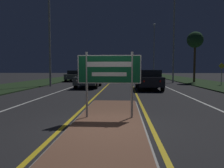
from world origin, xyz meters
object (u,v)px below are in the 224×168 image
(streetlight_right_near, at_px, (174,20))
(car_receding_0, at_px, (149,79))
(highway_sign, at_px, (109,72))
(car_receding_1, at_px, (141,76))
(car_approaching_1, at_px, (75,76))
(warning_sign, at_px, (222,72))
(car_approaching_0, at_px, (89,79))
(streetlight_left_near, at_px, (49,14))
(car_receding_2, at_px, (137,73))
(streetlight_right_far, at_px, (154,45))

(streetlight_right_near, xyz_separation_m, car_receding_0, (-3.76, -8.61, -6.46))
(highway_sign, bearing_deg, streetlight_right_near, 72.17)
(highway_sign, xyz_separation_m, streetlight_right_near, (6.13, 19.05, 5.75))
(car_receding_1, xyz_separation_m, car_approaching_1, (-8.59, 0.05, 0.01))
(warning_sign, bearing_deg, car_approaching_0, -167.45)
(streetlight_left_near, bearing_deg, car_receding_0, -16.80)
(car_receding_0, bearing_deg, car_receding_2, 88.76)
(car_approaching_0, height_order, car_approaching_1, car_approaching_1)
(car_receding_0, relative_size, warning_sign, 2.09)
(streetlight_right_near, bearing_deg, car_receding_0, -113.58)
(car_receding_0, bearing_deg, streetlight_left_near, 163.20)
(highway_sign, distance_m, car_receding_2, 34.50)
(streetlight_right_near, distance_m, car_approaching_0, 12.90)
(streetlight_left_near, height_order, car_approaching_1, streetlight_left_near)
(highway_sign, relative_size, car_receding_0, 0.46)
(warning_sign, bearing_deg, car_receding_2, 109.74)
(car_approaching_0, bearing_deg, car_receding_0, -19.00)
(car_receding_1, height_order, warning_sign, warning_sign)
(streetlight_left_near, xyz_separation_m, car_receding_0, (8.76, -2.64, -5.80))
(streetlight_left_near, height_order, car_approaching_0, streetlight_left_near)
(highway_sign, height_order, streetlight_left_near, streetlight_left_near)
(car_receding_0, xyz_separation_m, car_receding_1, (0.23, 10.89, -0.07))
(streetlight_left_near, distance_m, streetlight_right_near, 13.88)
(streetlight_right_far, relative_size, car_approaching_0, 2.24)
(car_receding_1, distance_m, warning_sign, 9.68)
(highway_sign, distance_m, car_approaching_1, 22.22)
(highway_sign, distance_m, streetlight_right_near, 20.82)
(streetlight_right_near, height_order, car_approaching_1, streetlight_right_near)
(streetlight_right_far, height_order, car_approaching_0, streetlight_right_far)
(highway_sign, height_order, warning_sign, warning_sign)
(car_receding_1, relative_size, warning_sign, 2.09)
(car_receding_0, distance_m, car_receding_2, 23.93)
(streetlight_left_near, distance_m, car_receding_2, 23.94)
(highway_sign, relative_size, car_approaching_1, 0.50)
(streetlight_right_near, xyz_separation_m, warning_sign, (3.73, -4.10, -5.90))
(streetlight_left_near, distance_m, car_receding_1, 13.54)
(car_receding_0, xyz_separation_m, car_receding_2, (0.52, 23.92, -0.03))
(highway_sign, height_order, car_receding_2, highway_sign)
(car_receding_0, relative_size, car_receding_2, 1.09)
(car_approaching_0, bearing_deg, car_approaching_1, 109.95)
(highway_sign, relative_size, car_approaching_0, 0.42)
(streetlight_right_near, xyz_separation_m, car_receding_1, (-3.52, 2.28, -6.53))
(car_approaching_0, relative_size, warning_sign, 2.27)
(streetlight_left_near, distance_m, car_approaching_1, 10.16)
(streetlight_right_far, height_order, car_receding_1, streetlight_right_far)
(streetlight_right_near, height_order, streetlight_right_far, streetlight_right_near)
(car_approaching_1, bearing_deg, warning_sign, -22.12)
(car_receding_2, relative_size, car_approaching_0, 0.85)
(car_receding_2, bearing_deg, streetlight_right_far, 46.84)
(car_receding_1, bearing_deg, highway_sign, -96.96)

